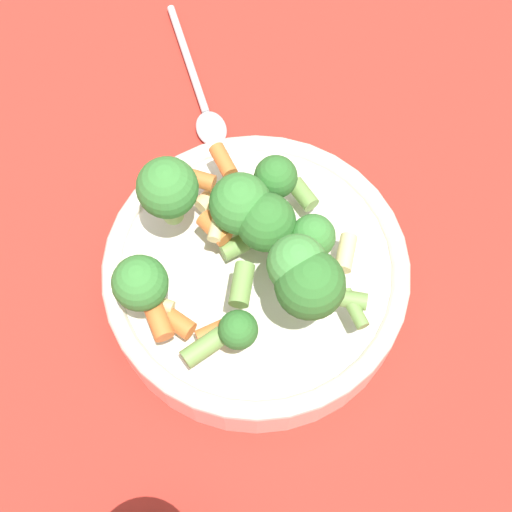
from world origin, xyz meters
name	(u,v)px	position (x,y,z in m)	size (l,w,h in m)	color
ground_plane	(256,288)	(0.00, 0.00, 0.00)	(3.00, 3.00, 0.00)	#B72D23
bowl	(256,275)	(0.00, 0.00, 0.03)	(0.23, 0.23, 0.05)	silver
pasta_salad	(246,241)	(0.00, 0.01, 0.09)	(0.17, 0.17, 0.08)	#8CB766
spoon	(202,100)	(0.18, -0.02, 0.01)	(0.16, 0.03, 0.01)	silver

